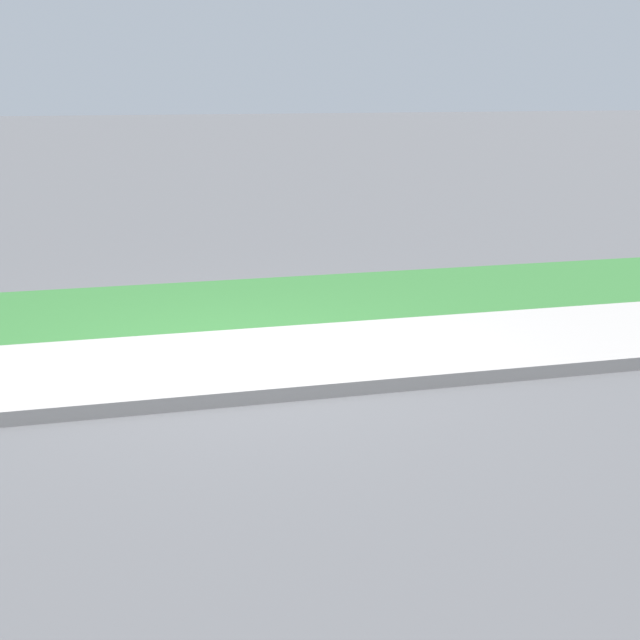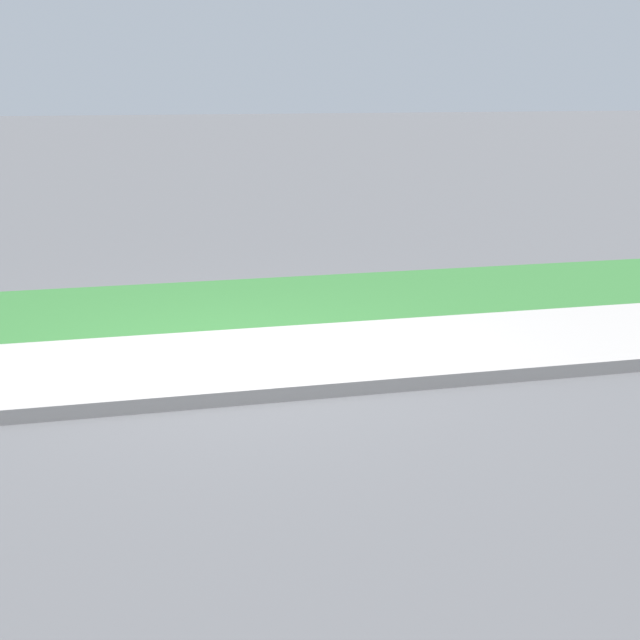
# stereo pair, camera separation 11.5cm
# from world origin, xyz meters

# --- Properties ---
(ground_plane) EXTENTS (120.00, 120.00, 0.00)m
(ground_plane) POSITION_xyz_m (0.00, 0.00, 0.00)
(ground_plane) COLOR #515154
(sidewalk_pavement) EXTENTS (18.00, 2.01, 0.01)m
(sidewalk_pavement) POSITION_xyz_m (0.00, 0.00, 0.01)
(sidewalk_pavement) COLOR #9E9993
(sidewalk_pavement) RESTS_ON ground
(grass_verge) EXTENTS (18.00, 2.34, 0.01)m
(grass_verge) POSITION_xyz_m (0.00, 2.17, 0.00)
(grass_verge) COLOR #2D662D
(grass_verge) RESTS_ON ground
(street_curb) EXTENTS (18.00, 0.16, 0.12)m
(street_curb) POSITION_xyz_m (0.00, -1.08, 0.06)
(street_curb) COLOR #9E9993
(street_curb) RESTS_ON ground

